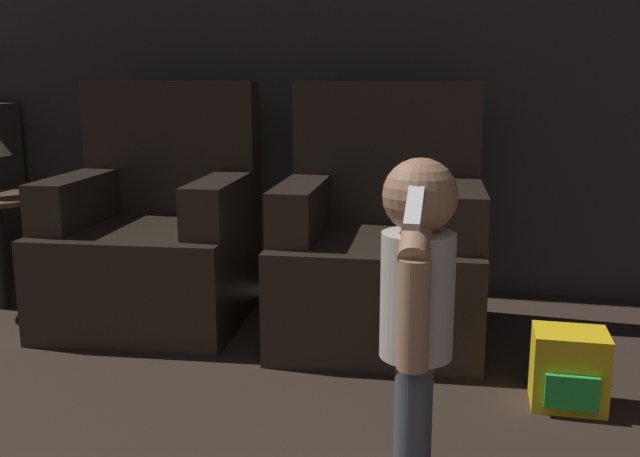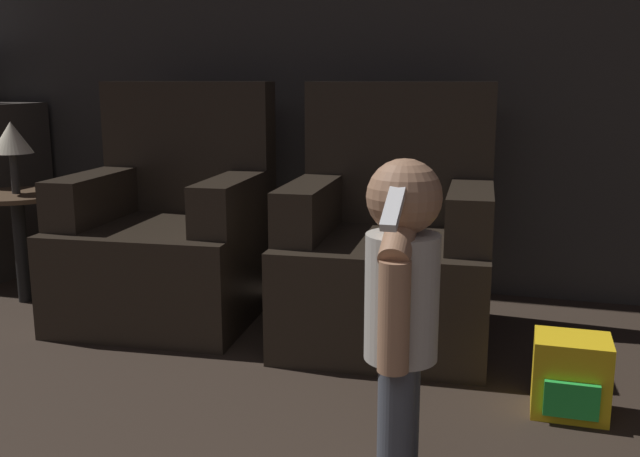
# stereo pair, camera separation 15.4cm
# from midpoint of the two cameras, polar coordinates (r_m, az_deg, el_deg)

# --- Properties ---
(wall_back) EXTENTS (8.40, 0.05, 2.60)m
(wall_back) POSITION_cam_midpoint_polar(r_m,az_deg,el_deg) (3.46, 4.68, 16.68)
(wall_back) COLOR #33302D
(wall_back) RESTS_ON ground_plane
(armchair_left) EXTENTS (0.83, 0.84, 1.00)m
(armchair_left) POSITION_cam_midpoint_polar(r_m,az_deg,el_deg) (3.14, -14.35, -0.79)
(armchair_left) COLOR black
(armchair_left) RESTS_ON ground_plane
(armchair_right) EXTENTS (0.82, 0.83, 1.00)m
(armchair_right) POSITION_cam_midpoint_polar(r_m,az_deg,el_deg) (2.84, 3.32, -1.73)
(armchair_right) COLOR black
(armchair_right) RESTS_ON ground_plane
(person_toddler) EXTENTS (0.18, 0.33, 0.82)m
(person_toddler) POSITION_cam_midpoint_polar(r_m,az_deg,el_deg) (1.75, 5.27, -5.42)
(person_toddler) COLOR #474C56
(person_toddler) RESTS_ON ground_plane
(toy_backpack) EXTENTS (0.22, 0.20, 0.24)m
(toy_backpack) POSITION_cam_midpoint_polar(r_m,az_deg,el_deg) (2.36, 17.52, -10.73)
(toy_backpack) COLOR yellow
(toy_backpack) RESTS_ON ground_plane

